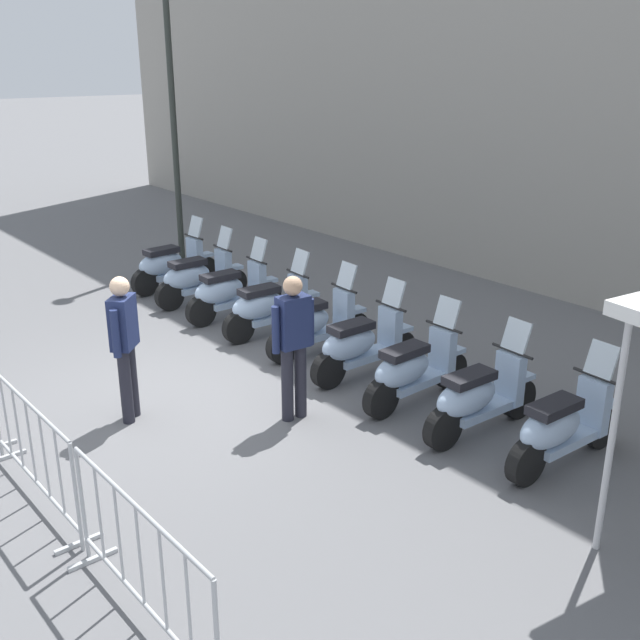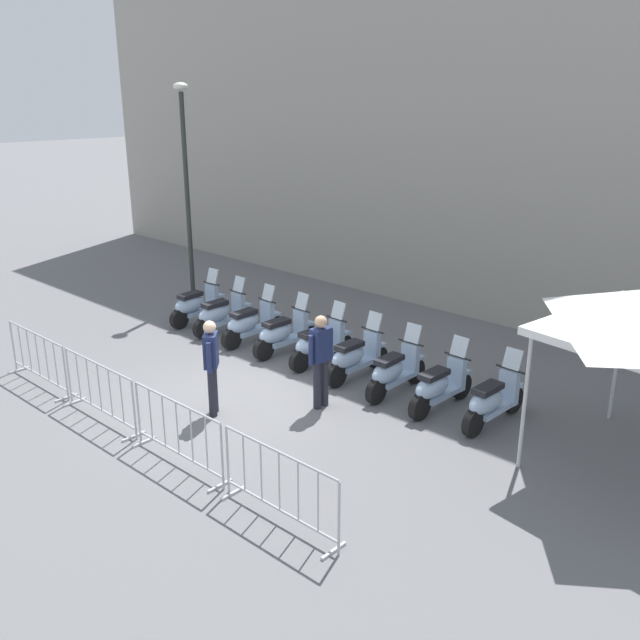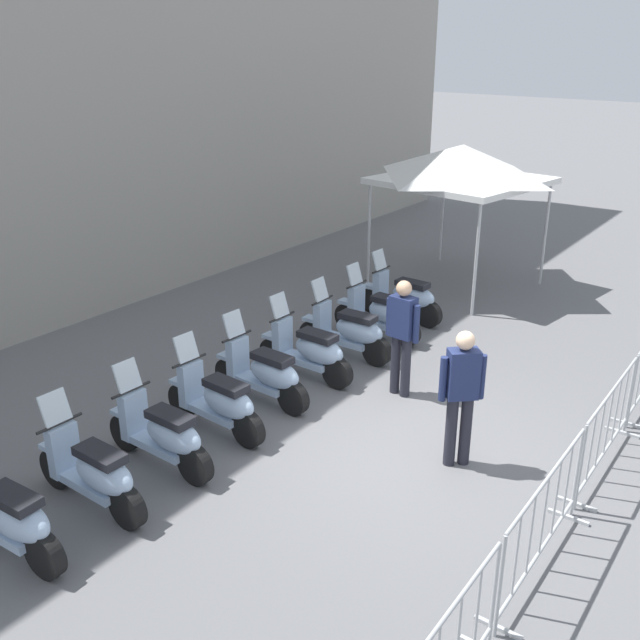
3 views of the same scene
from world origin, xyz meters
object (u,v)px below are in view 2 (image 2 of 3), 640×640
object	(u,v)px
barrier_segment_1	(100,392)
motorcycle_8	(492,401)
motorcycle_2	(250,324)
street_lamp	(186,173)
motorcycle_7	(439,386)
motorcycle_4	(319,344)
motorcycle_6	(394,371)
motorcycle_1	(221,314)
barrier_segment_3	(279,487)
motorcycle_0	(196,305)
barrier_segment_2	(178,433)
officer_near_row_end	(211,362)
barrier_segment_0	(38,359)
officer_mid_plaza	(321,356)
motorcycle_3	(283,334)
motorcycle_5	(355,357)

from	to	relation	value
barrier_segment_1	motorcycle_8	bearing A→B (deg)	49.43
motorcycle_2	motorcycle_8	world-z (taller)	same
barrier_segment_1	street_lamp	world-z (taller)	street_lamp
motorcycle_7	street_lamp	distance (m)	9.09
motorcycle_4	motorcycle_6	bearing A→B (deg)	5.81
motorcycle_1	barrier_segment_3	bearing A→B (deg)	-25.50
barrier_segment_3	motorcycle_6	bearing A→B (deg)	115.76
motorcycle_0	barrier_segment_2	world-z (taller)	motorcycle_0
motorcycle_6	officer_near_row_end	world-z (taller)	officer_near_row_end
barrier_segment_3	street_lamp	world-z (taller)	street_lamp
barrier_segment_0	officer_mid_plaza	distance (m)	5.51
motorcycle_6	barrier_segment_1	world-z (taller)	motorcycle_6
motorcycle_1	officer_mid_plaza	xyz separation A→B (m)	(4.47, -0.65, 0.53)
motorcycle_3	motorcycle_7	bearing A→B (deg)	8.07
motorcycle_6	officer_near_row_end	bearing A→B (deg)	-114.66
motorcycle_5	motorcycle_8	bearing A→B (deg)	9.54
barrier_segment_0	motorcycle_5	bearing A→B (deg)	53.90
motorcycle_2	motorcycle_7	distance (m)	4.96
motorcycle_8	motorcycle_6	bearing A→B (deg)	-168.35
motorcycle_0	officer_near_row_end	xyz separation A→B (m)	(4.49, -2.19, 0.53)
street_lamp	officer_mid_plaza	bearing A→B (deg)	-11.20
motorcycle_1	street_lamp	size ratio (longest dim) A/B	0.31
motorcycle_6	motorcycle_8	distance (m)	1.98
motorcycle_2	motorcycle_3	distance (m)	0.99
barrier_segment_0	officer_near_row_end	size ratio (longest dim) A/B	1.21
motorcycle_6	barrier_segment_3	world-z (taller)	motorcycle_6
barrier_segment_3	officer_near_row_end	distance (m)	3.50
motorcycle_3	motorcycle_5	bearing A→B (deg)	9.16
officer_near_row_end	officer_mid_plaza	distance (m)	1.91
barrier_segment_1	barrier_segment_2	xyz separation A→B (m)	(2.17, 0.33, 0.00)
motorcycle_5	barrier_segment_0	xyz separation A→B (m)	(-3.58, -4.91, 0.07)
barrier_segment_1	motorcycle_4	bearing A→B (deg)	84.59
motorcycle_1	motorcycle_5	xyz separation A→B (m)	(3.91, 0.66, 0.00)
motorcycle_8	barrier_segment_3	distance (m)	4.41
officer_near_row_end	motorcycle_5	bearing A→B (deg)	82.18
motorcycle_1	motorcycle_6	xyz separation A→B (m)	(4.90, 0.75, 0.00)
motorcycle_2	motorcycle_5	xyz separation A→B (m)	(2.93, 0.51, 0.00)
motorcycle_0	motorcycle_8	distance (m)	7.92
barrier_segment_1	motorcycle_5	bearing A→B (deg)	72.87
motorcycle_7	barrier_segment_2	size ratio (longest dim) A/B	0.83
motorcycle_0	street_lamp	bearing A→B (deg)	153.44
barrier_segment_1	street_lamp	xyz separation A→B (m)	(-5.23, 4.70, 2.83)
motorcycle_4	barrier_segment_0	distance (m)	5.46
motorcycle_7	officer_near_row_end	bearing A→B (deg)	-126.62
motorcycle_1	motorcycle_7	xyz separation A→B (m)	(5.88, 0.90, 0.00)
motorcycle_0	barrier_segment_1	size ratio (longest dim) A/B	0.82
barrier_segment_1	street_lamp	bearing A→B (deg)	138.07
motorcycle_2	motorcycle_8	bearing A→B (deg)	9.69
barrier_segment_0	barrier_segment_2	bearing A→B (deg)	8.67
officer_near_row_end	barrier_segment_2	bearing A→B (deg)	-48.12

